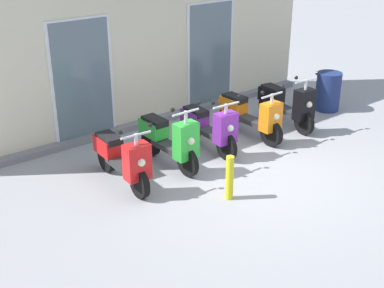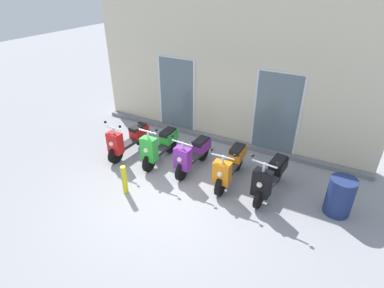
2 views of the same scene
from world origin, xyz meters
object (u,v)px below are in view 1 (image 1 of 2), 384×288
Objects in this scene: scooter_red at (122,158)px; scooter_purple at (209,126)px; trash_bin at (328,91)px; scooter_orange at (250,115)px; curb_bollard at (230,178)px; scooter_green at (169,139)px; scooter_black at (287,103)px.

scooter_red is 1.01× the size of scooter_purple.
scooter_red is at bearing -178.08° from trash_bin.
curb_bollard is at bearing -141.32° from scooter_orange.
scooter_red is 0.98m from scooter_green.
scooter_green reaches higher than curb_bollard.
scooter_green is 2.20× the size of curb_bollard.
trash_bin is (4.32, 1.58, 0.07)m from curb_bollard.
scooter_green reaches higher than scooter_black.
scooter_purple is 1.01m from scooter_orange.
curb_bollard is at bearing -159.90° from trash_bin.
scooter_green is 1.95m from scooter_orange.
scooter_red is 1.73m from curb_bollard.
scooter_green is 1.84× the size of trash_bin.
scooter_orange is at bearing 38.68° from curb_bollard.
scooter_orange is 2.31× the size of curb_bollard.
scooter_orange is 1.93× the size of trash_bin.
scooter_purple is at bearing 5.04° from scooter_green.
scooter_black is 1.90× the size of trash_bin.
scooter_orange reaches higher than curb_bollard.
curb_bollard is at bearing -88.84° from scooter_green.
trash_bin is at bearing 20.10° from curb_bollard.
scooter_black is 2.26× the size of curb_bollard.
trash_bin is (3.41, 0.02, -0.05)m from scooter_purple.
scooter_black is 1.44m from trash_bin.
scooter_red is 5.32m from trash_bin.
scooter_orange is at bearing 1.84° from scooter_green.
curb_bollard is (-0.91, -1.56, -0.11)m from scooter_purple.
trash_bin is (1.43, 0.10, -0.07)m from scooter_black.
scooter_green is at bearing -178.16° from scooter_orange.
scooter_red is 0.96× the size of scooter_orange.
scooter_purple reaches higher than trash_bin.
scooter_green is 1.48m from curb_bollard.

